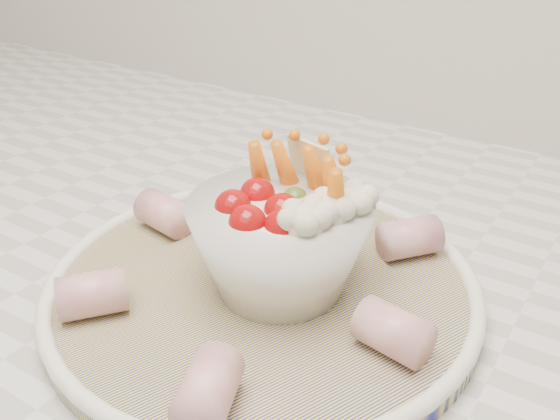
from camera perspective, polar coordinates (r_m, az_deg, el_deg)
The scene contains 3 objects.
serving_platter at distance 0.48m, azimuth -1.61°, elevation -6.92°, with size 0.43×0.43×0.02m.
veggie_bowl at distance 0.45m, azimuth 0.29°, elevation -2.62°, with size 0.14×0.14×0.11m.
cured_meat_rolls at distance 0.47m, azimuth -1.64°, elevation -4.94°, with size 0.28×0.30×0.03m.
Camera 1 is at (0.16, 1.02, 1.21)m, focal length 40.00 mm.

